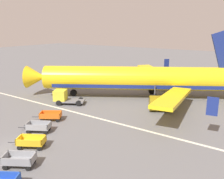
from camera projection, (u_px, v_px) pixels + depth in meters
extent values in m
plane|color=slate|center=(15.00, 148.00, 23.24)|extent=(220.00, 220.00, 0.00)
cube|color=silver|center=(88.00, 116.00, 31.78)|extent=(120.00, 0.36, 0.01)
cylinder|color=yellow|center=(138.00, 78.00, 39.35)|extent=(27.58, 18.71, 3.70)
cube|color=navy|center=(138.00, 84.00, 39.60)|extent=(24.92, 16.99, 0.56)
cone|color=yellow|center=(37.00, 77.00, 40.32)|extent=(4.62, 4.76, 3.63)
cube|color=yellow|center=(173.00, 97.00, 31.20)|extent=(4.65, 13.25, 1.35)
cube|color=navy|center=(212.00, 106.00, 24.52)|extent=(1.12, 0.37, 1.90)
cylinder|color=#856D0E|center=(161.00, 103.00, 33.11)|extent=(3.83, 3.45, 2.10)
cube|color=yellow|center=(158.00, 73.00, 47.35)|extent=(11.97, 9.87, 1.35)
cube|color=navy|center=(167.00, 63.00, 53.25)|extent=(0.82, 1.00, 1.90)
cylinder|color=#856D0E|center=(152.00, 82.00, 46.25)|extent=(3.83, 3.45, 2.10)
cube|color=yellow|center=(221.00, 72.00, 41.48)|extent=(5.11, 4.76, 0.24)
cylinder|color=#4C4C51|center=(73.00, 87.00, 40.36)|extent=(0.20, 0.20, 2.04)
cylinder|color=black|center=(73.00, 93.00, 40.61)|extent=(1.17, 0.95, 1.10)
cylinder|color=#4C4C51|center=(155.00, 92.00, 37.47)|extent=(0.20, 0.20, 2.04)
cylinder|color=black|center=(155.00, 98.00, 37.72)|extent=(1.17, 0.95, 1.10)
cylinder|color=#4C4C51|center=(152.00, 85.00, 41.72)|extent=(0.20, 0.20, 2.04)
cylinder|color=black|center=(152.00, 91.00, 41.98)|extent=(1.17, 0.95, 1.10)
cube|color=#234CB2|center=(4.00, 175.00, 17.73)|extent=(2.19, 1.38, 0.55)
cube|color=gray|center=(19.00, 161.00, 20.13)|extent=(2.86, 2.49, 0.08)
cube|color=gray|center=(15.00, 162.00, 19.42)|extent=(2.19, 1.38, 0.55)
cube|color=gray|center=(22.00, 154.00, 20.68)|extent=(2.19, 1.38, 0.55)
cube|color=gray|center=(5.00, 157.00, 20.12)|extent=(0.81, 1.25, 0.55)
cube|color=gray|center=(33.00, 158.00, 19.98)|extent=(0.81, 1.25, 0.55)
cylinder|color=black|center=(5.00, 167.00, 19.70)|extent=(0.46, 0.37, 0.44)
cylinder|color=black|center=(11.00, 160.00, 20.79)|extent=(0.46, 0.37, 0.44)
cylinder|color=black|center=(28.00, 168.00, 19.60)|extent=(0.46, 0.37, 0.44)
cylinder|color=black|center=(33.00, 161.00, 20.68)|extent=(0.46, 0.37, 0.44)
cube|color=gold|center=(31.00, 143.00, 23.31)|extent=(2.86, 2.47, 0.08)
cube|color=gold|center=(28.00, 143.00, 22.60)|extent=(2.21, 1.35, 0.55)
cube|color=gold|center=(34.00, 137.00, 23.86)|extent=(2.21, 1.35, 0.55)
cube|color=gold|center=(19.00, 139.00, 23.32)|extent=(0.79, 1.26, 0.55)
cube|color=gold|center=(44.00, 140.00, 23.15)|extent=(0.79, 1.26, 0.55)
cylinder|color=#2D2D33|center=(13.00, 143.00, 23.45)|extent=(0.90, 0.57, 0.08)
cylinder|color=black|center=(19.00, 148.00, 22.90)|extent=(0.46, 0.36, 0.44)
cylinder|color=black|center=(24.00, 142.00, 23.98)|extent=(0.46, 0.36, 0.44)
cylinder|color=black|center=(39.00, 148.00, 22.76)|extent=(0.46, 0.36, 0.44)
cylinder|color=black|center=(43.00, 143.00, 23.85)|extent=(0.46, 0.36, 0.44)
cube|color=gray|center=(39.00, 128.00, 26.77)|extent=(2.87, 2.46, 0.08)
cube|color=gray|center=(36.00, 127.00, 26.07)|extent=(2.22, 1.33, 0.55)
cube|color=gray|center=(41.00, 123.00, 27.32)|extent=(2.22, 1.33, 0.55)
cube|color=gray|center=(28.00, 125.00, 26.79)|extent=(0.78, 1.26, 0.55)
cube|color=gray|center=(49.00, 125.00, 26.59)|extent=(0.78, 1.26, 0.55)
cylinder|color=#2D2D33|center=(23.00, 128.00, 26.93)|extent=(0.91, 0.57, 0.08)
cylinder|color=black|center=(28.00, 132.00, 26.37)|extent=(0.46, 0.36, 0.44)
cylinder|color=black|center=(32.00, 128.00, 27.45)|extent=(0.46, 0.36, 0.44)
cylinder|color=black|center=(45.00, 132.00, 26.22)|extent=(0.46, 0.36, 0.44)
cylinder|color=black|center=(49.00, 128.00, 27.30)|extent=(0.46, 0.36, 0.44)
cube|color=orange|center=(51.00, 117.00, 30.08)|extent=(2.86, 2.56, 0.08)
cube|color=orange|center=(49.00, 116.00, 29.38)|extent=(2.13, 1.48, 0.55)
cube|color=orange|center=(52.00, 112.00, 30.64)|extent=(2.13, 1.48, 0.55)
cube|color=orange|center=(41.00, 114.00, 30.02)|extent=(0.86, 1.22, 0.55)
cube|color=orange|center=(60.00, 114.00, 29.99)|extent=(0.86, 1.22, 0.55)
cylinder|color=#2D2D33|center=(36.00, 117.00, 30.12)|extent=(0.87, 0.62, 0.08)
cylinder|color=black|center=(42.00, 120.00, 29.62)|extent=(0.45, 0.38, 0.44)
cylinder|color=black|center=(45.00, 117.00, 30.70)|extent=(0.45, 0.38, 0.44)
cylinder|color=black|center=(57.00, 120.00, 29.59)|extent=(0.45, 0.38, 0.44)
cylinder|color=black|center=(60.00, 117.00, 30.68)|extent=(0.45, 0.38, 0.44)
cube|color=slate|center=(74.00, 101.00, 36.43)|extent=(3.63, 3.19, 0.20)
cube|color=yellow|center=(60.00, 95.00, 36.38)|extent=(2.42, 2.49, 1.50)
cube|color=#19232D|center=(55.00, 94.00, 36.41)|extent=(0.88, 1.44, 0.67)
cylinder|color=black|center=(59.00, 103.00, 35.79)|extent=(0.84, 0.66, 0.80)
cylinder|color=black|center=(62.00, 100.00, 37.44)|extent=(0.84, 0.66, 0.80)
cylinder|color=black|center=(78.00, 103.00, 35.56)|extent=(0.84, 0.66, 0.80)
cylinder|color=black|center=(81.00, 100.00, 37.21)|extent=(0.84, 0.66, 0.80)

